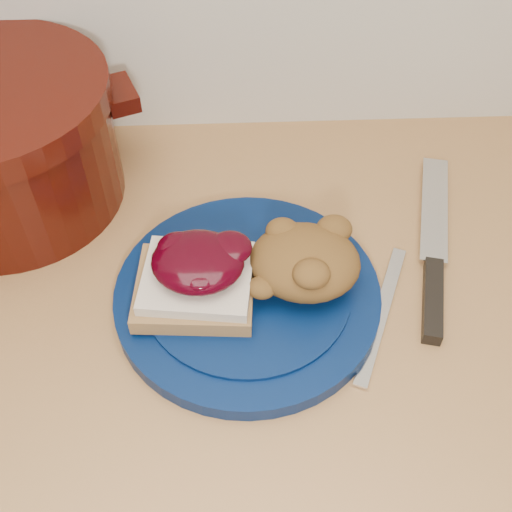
{
  "coord_description": "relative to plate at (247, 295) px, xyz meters",
  "views": [
    {
      "loc": [
        0.02,
        1.07,
        1.45
      ],
      "look_at": [
        0.04,
        1.51,
        0.95
      ],
      "focal_mm": 45.0,
      "sensor_mm": 36.0,
      "label": 1
    }
  ],
  "objects": [
    {
      "name": "base_cabinet",
      "position": [
        -0.03,
        0.01,
        -0.48
      ],
      "size": [
        4.0,
        0.6,
        0.86
      ],
      "primitive_type": "cube",
      "color": "beige",
      "rests_on": "floor"
    },
    {
      "name": "plate",
      "position": [
        0.0,
        0.0,
        0.0
      ],
      "size": [
        0.33,
        0.33,
        0.02
      ],
      "primitive_type": "cylinder",
      "rotation": [
        0.0,
        0.0,
        -0.18
      ],
      "color": "#041740",
      "rests_on": "wood_countertop"
    },
    {
      "name": "sandwich",
      "position": [
        -0.05,
        -0.0,
        0.04
      ],
      "size": [
        0.13,
        0.11,
        0.06
      ],
      "rotation": [
        0.0,
        0.0,
        -0.18
      ],
      "color": "olive",
      "rests_on": "plate"
    },
    {
      "name": "butter_knife",
      "position": [
        0.14,
        -0.02,
        -0.01
      ],
      "size": [
        0.08,
        0.18,
        0.0
      ],
      "primitive_type": "cube",
      "rotation": [
        0.0,
        0.0,
        1.18
      ],
      "color": "silver",
      "rests_on": "wood_countertop"
    },
    {
      "name": "chef_knife",
      "position": [
        0.21,
        0.02,
        -0.0
      ],
      "size": [
        0.09,
        0.28,
        0.02
      ],
      "rotation": [
        0.0,
        0.0,
        1.34
      ],
      "color": "black",
      "rests_on": "wood_countertop"
    },
    {
      "name": "stuffing_mound",
      "position": [
        0.06,
        0.01,
        0.04
      ],
      "size": [
        0.13,
        0.12,
        0.06
      ],
      "primitive_type": "ellipsoid",
      "rotation": [
        0.0,
        0.0,
        -0.18
      ],
      "color": "brown",
      "rests_on": "plate"
    }
  ]
}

